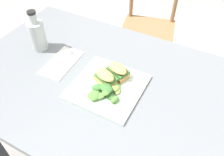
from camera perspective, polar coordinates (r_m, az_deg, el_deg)
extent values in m
cube|color=slate|center=(0.99, -0.63, -1.84)|extent=(1.31, 0.81, 0.03)
cube|color=#2D2D33|center=(1.70, -12.63, 3.85)|extent=(0.07, 0.07, 0.71)
cylinder|color=#8E6642|center=(1.86, 2.03, 3.58)|extent=(0.03, 0.03, 0.43)
cylinder|color=#8E6642|center=(1.84, 12.41, 1.72)|extent=(0.03, 0.03, 0.43)
cylinder|color=#8E6642|center=(2.12, 4.16, 9.50)|extent=(0.03, 0.03, 0.43)
cylinder|color=#8E6642|center=(2.10, 13.35, 7.90)|extent=(0.03, 0.03, 0.43)
cube|color=#8E6642|center=(1.84, 8.73, 11.33)|extent=(0.48, 0.48, 0.02)
cube|color=beige|center=(0.96, -1.12, -2.13)|extent=(0.28, 0.28, 0.01)
cube|color=tan|center=(0.96, -1.73, -0.64)|extent=(0.11, 0.08, 0.02)
cube|color=#3D7033|center=(0.95, -1.47, 0.21)|extent=(0.10, 0.09, 0.01)
ellipsoid|color=tan|center=(0.94, -1.77, 0.77)|extent=(0.11, 0.08, 0.02)
cube|color=tan|center=(0.99, 1.49, 1.00)|extent=(0.11, 0.08, 0.02)
cube|color=#3D7033|center=(0.98, 1.77, 1.83)|extent=(0.10, 0.09, 0.01)
ellipsoid|color=tan|center=(0.96, 1.53, 2.40)|extent=(0.11, 0.08, 0.02)
ellipsoid|color=#3D7033|center=(0.91, -0.52, -4.44)|extent=(0.05, 0.05, 0.01)
ellipsoid|color=#518438|center=(0.90, -1.25, -3.06)|extent=(0.04, 0.06, 0.02)
ellipsoid|color=#518438|center=(0.92, -4.55, -4.11)|extent=(0.06, 0.06, 0.01)
ellipsoid|color=#84A84C|center=(0.93, 0.64, -2.35)|extent=(0.05, 0.05, 0.01)
ellipsoid|color=#518438|center=(0.91, -4.33, -4.23)|extent=(0.06, 0.07, 0.02)
ellipsoid|color=#84A84C|center=(0.93, 1.25, -2.65)|extent=(0.05, 0.07, 0.01)
ellipsoid|color=#6B9E47|center=(0.91, -3.28, -4.42)|extent=(0.06, 0.06, 0.01)
ellipsoid|color=#3D7033|center=(0.91, -1.45, -2.53)|extent=(0.07, 0.05, 0.02)
ellipsoid|color=#6B9E47|center=(0.94, -2.13, -2.07)|extent=(0.05, 0.07, 0.01)
ellipsoid|color=#518438|center=(0.89, 0.67, -5.36)|extent=(0.03, 0.04, 0.02)
ellipsoid|color=#3D7033|center=(0.93, -3.30, -2.30)|extent=(0.07, 0.06, 0.02)
cube|color=silver|center=(1.09, -12.47, 3.61)|extent=(0.13, 0.22, 0.00)
cube|color=silver|center=(1.08, -13.25, 3.06)|extent=(0.02, 0.14, 0.00)
cube|color=silver|center=(1.13, -10.27, 5.81)|extent=(0.03, 0.05, 0.00)
cube|color=#38383D|center=(1.13, -9.75, 5.96)|extent=(0.00, 0.03, 0.00)
cube|color=#38383D|center=(1.13, -10.07, 6.08)|extent=(0.00, 0.03, 0.00)
cube|color=#38383D|center=(1.14, -10.39, 6.20)|extent=(0.00, 0.03, 0.00)
cylinder|color=#472819|center=(1.18, -17.67, 9.01)|extent=(0.07, 0.07, 0.10)
cylinder|color=#B2BCB7|center=(1.17, -17.90, 9.85)|extent=(0.08, 0.08, 0.14)
cylinder|color=#B2BCB7|center=(1.12, -18.99, 13.75)|extent=(0.04, 0.04, 0.05)
cylinder|color=black|center=(1.11, -19.35, 15.04)|extent=(0.04, 0.04, 0.01)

